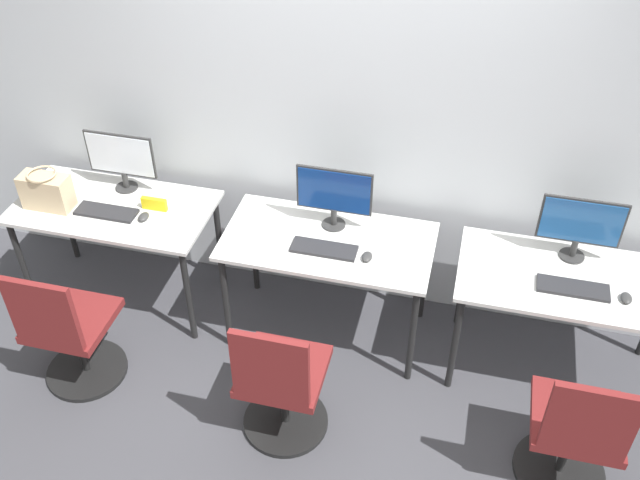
# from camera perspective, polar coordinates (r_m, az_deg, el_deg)

# --- Properties ---
(ground_plane) EXTENTS (20.00, 20.00, 0.00)m
(ground_plane) POSITION_cam_1_polar(r_m,az_deg,el_deg) (4.45, -0.41, -10.02)
(ground_plane) COLOR #3D3D42
(wall_back) EXTENTS (12.00, 0.05, 2.80)m
(wall_back) POSITION_cam_1_polar(r_m,az_deg,el_deg) (4.16, 2.18, 10.85)
(wall_back) COLOR #B7BCC1
(wall_back) RESTS_ON ground_plane
(desk_left) EXTENTS (1.23, 0.64, 0.75)m
(desk_left) POSITION_cam_1_polar(r_m,az_deg,el_deg) (4.65, -16.08, 1.82)
(desk_left) COLOR silver
(desk_left) RESTS_ON ground_plane
(monitor_left) EXTENTS (0.45, 0.14, 0.39)m
(monitor_left) POSITION_cam_1_polar(r_m,az_deg,el_deg) (4.62, -15.64, 6.33)
(monitor_left) COLOR #2D2D2D
(monitor_left) RESTS_ON desk_left
(keyboard_left) EXTENTS (0.38, 0.13, 0.02)m
(keyboard_left) POSITION_cam_1_polar(r_m,az_deg,el_deg) (4.54, -16.72, 2.17)
(keyboard_left) COLOR #262628
(keyboard_left) RESTS_ON desk_left
(mouse_left) EXTENTS (0.06, 0.09, 0.03)m
(mouse_left) POSITION_cam_1_polar(r_m,az_deg,el_deg) (4.43, -13.93, 1.81)
(mouse_left) COLOR #333333
(mouse_left) RESTS_ON desk_left
(office_chair_left) EXTENTS (0.48, 0.48, 0.91)m
(office_chair_left) POSITION_cam_1_polar(r_m,az_deg,el_deg) (4.35, -19.38, -7.19)
(office_chair_left) COLOR black
(office_chair_left) RESTS_ON ground_plane
(desk_center) EXTENTS (1.23, 0.64, 0.75)m
(desk_center) POSITION_cam_1_polar(r_m,az_deg,el_deg) (4.21, 0.64, -0.85)
(desk_center) COLOR silver
(desk_center) RESTS_ON ground_plane
(monitor_center) EXTENTS (0.45, 0.14, 0.39)m
(monitor_center) POSITION_cam_1_polar(r_m,az_deg,el_deg) (4.13, 1.14, 3.67)
(monitor_center) COLOR #2D2D2D
(monitor_center) RESTS_ON desk_center
(keyboard_center) EXTENTS (0.38, 0.13, 0.02)m
(keyboard_center) POSITION_cam_1_polar(r_m,az_deg,el_deg) (4.07, 0.32, -0.71)
(keyboard_center) COLOR #262628
(keyboard_center) RESTS_ON desk_center
(mouse_center) EXTENTS (0.06, 0.09, 0.03)m
(mouse_center) POSITION_cam_1_polar(r_m,az_deg,el_deg) (4.02, 3.79, -1.34)
(mouse_center) COLOR #333333
(mouse_center) RESTS_ON desk_center
(office_chair_center) EXTENTS (0.48, 0.48, 0.91)m
(office_chair_center) POSITION_cam_1_polar(r_m,az_deg,el_deg) (3.86, -3.15, -11.67)
(office_chair_center) COLOR black
(office_chair_center) RESTS_ON ground_plane
(desk_right) EXTENTS (1.23, 0.64, 0.75)m
(desk_right) POSITION_cam_1_polar(r_m,az_deg,el_deg) (4.19, 19.28, -3.74)
(desk_right) COLOR silver
(desk_right) RESTS_ON ground_plane
(monitor_right) EXTENTS (0.45, 0.14, 0.39)m
(monitor_right) POSITION_cam_1_polar(r_m,az_deg,el_deg) (4.15, 20.12, 1.12)
(monitor_right) COLOR #2D2D2D
(monitor_right) RESTS_ON desk_right
(keyboard_right) EXTENTS (0.38, 0.13, 0.02)m
(keyboard_right) POSITION_cam_1_polar(r_m,az_deg,el_deg) (4.06, 19.58, -3.64)
(keyboard_right) COLOR #262628
(keyboard_right) RESTS_ON desk_right
(mouse_right) EXTENTS (0.06, 0.09, 0.03)m
(mouse_right) POSITION_cam_1_polar(r_m,az_deg,el_deg) (4.09, 23.30, -4.28)
(mouse_right) COLOR #333333
(mouse_right) RESTS_ON desk_right
(office_chair_right) EXTENTS (0.48, 0.48, 0.91)m
(office_chair_right) POSITION_cam_1_polar(r_m,az_deg,el_deg) (3.88, 19.64, -14.64)
(office_chair_right) COLOR black
(office_chair_right) RESTS_ON ground_plane
(handbag) EXTENTS (0.30, 0.18, 0.25)m
(handbag) POSITION_cam_1_polar(r_m,az_deg,el_deg) (4.66, -21.05, 3.68)
(handbag) COLOR tan
(handbag) RESTS_ON desk_left
(placard_left) EXTENTS (0.16, 0.03, 0.08)m
(placard_left) POSITION_cam_1_polar(r_m,az_deg,el_deg) (4.48, -13.12, 2.83)
(placard_left) COLOR yellow
(placard_left) RESTS_ON desk_left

